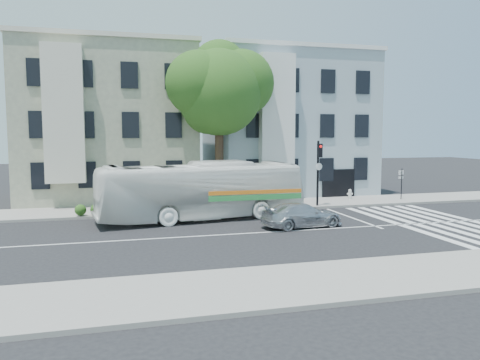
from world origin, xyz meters
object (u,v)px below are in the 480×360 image
object	(u,v)px
traffic_signal	(319,165)
sedan	(302,215)
bus	(202,191)
fire_hydrant	(350,194)

from	to	relation	value
traffic_signal	sedan	bearing A→B (deg)	-126.04
bus	traffic_signal	distance (m)	8.39
bus	traffic_signal	xyz separation A→B (m)	(8.05, 2.03, 1.19)
bus	sedan	world-z (taller)	bus
bus	sedan	size ratio (longest dim) A/B	2.70
bus	sedan	xyz separation A→B (m)	(4.63, -3.48, -1.01)
sedan	traffic_signal	size ratio (longest dim) A/B	0.99
sedan	fire_hydrant	bearing A→B (deg)	-49.55
bus	fire_hydrant	size ratio (longest dim) A/B	16.14
sedan	traffic_signal	xyz separation A→B (m)	(3.42, 5.51, 2.20)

